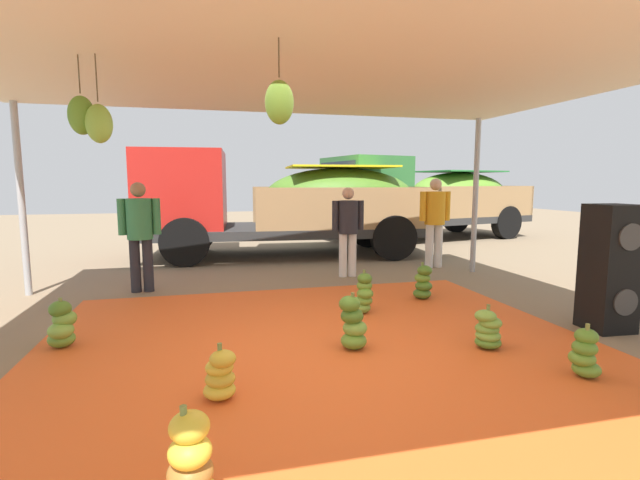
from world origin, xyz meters
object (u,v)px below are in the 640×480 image
at_px(banana_bunch_2, 62,326).
at_px(banana_bunch_4, 220,375).
at_px(worker_1, 435,216).
at_px(worker_2, 140,229).
at_px(banana_bunch_8, 191,465).
at_px(banana_bunch_3, 353,324).
at_px(banana_bunch_0, 423,283).
at_px(banana_bunch_5, 585,354).
at_px(speaker_stack, 610,268).
at_px(cargo_truck_far, 425,197).
at_px(banana_bunch_7, 364,294).
at_px(worker_0, 348,225).
at_px(cargo_truck_main, 283,201).
at_px(banana_bunch_6, 488,330).

distance_m(banana_bunch_2, banana_bunch_4, 2.18).
distance_m(worker_1, worker_2, 5.49).
bearing_deg(banana_bunch_8, banana_bunch_3, 52.78).
xyz_separation_m(banana_bunch_0, worker_2, (-4.06, 1.48, 0.76)).
relative_size(banana_bunch_5, banana_bunch_8, 0.84).
xyz_separation_m(banana_bunch_4, speaker_stack, (4.40, 0.68, 0.54)).
height_order(cargo_truck_far, worker_2, cargo_truck_far).
bearing_deg(banana_bunch_0, banana_bunch_5, -87.30).
bearing_deg(banana_bunch_2, banana_bunch_7, 7.29).
distance_m(banana_bunch_3, banana_bunch_4, 1.57).
height_order(worker_1, speaker_stack, worker_1).
relative_size(cargo_truck_far, worker_1, 3.72).
relative_size(banana_bunch_8, worker_0, 0.35).
bearing_deg(cargo_truck_main, banana_bunch_0, -73.45).
distance_m(cargo_truck_main, speaker_stack, 6.89).
distance_m(banana_bunch_4, banana_bunch_5, 3.13).
xyz_separation_m(banana_bunch_8, worker_2, (-0.90, 5.17, 0.74)).
relative_size(banana_bunch_3, worker_0, 0.36).
distance_m(banana_bunch_4, worker_2, 4.17).
distance_m(banana_bunch_0, banana_bunch_4, 3.86).
bearing_deg(cargo_truck_main, banana_bunch_4, -103.23).
bearing_deg(cargo_truck_main, worker_1, -39.24).
bearing_deg(worker_1, banana_bunch_3, -127.16).
xyz_separation_m(cargo_truck_far, worker_2, (-7.40, -5.12, -0.27)).
height_order(banana_bunch_5, cargo_truck_main, cargo_truck_main).
xyz_separation_m(banana_bunch_8, cargo_truck_main, (1.82, 8.19, 1.01)).
distance_m(banana_bunch_2, cargo_truck_main, 6.39).
bearing_deg(worker_2, banana_bunch_7, -33.67).
height_order(banana_bunch_3, banana_bunch_7, banana_bunch_3).
height_order(banana_bunch_0, worker_1, worker_1).
distance_m(cargo_truck_far, worker_2, 9.01).
height_order(banana_bunch_3, worker_1, worker_1).
height_order(banana_bunch_4, cargo_truck_far, cargo_truck_far).
distance_m(banana_bunch_3, banana_bunch_5, 2.10).
xyz_separation_m(banana_bunch_5, worker_1, (1.24, 5.10, 0.83)).
height_order(banana_bunch_3, worker_0, worker_0).
relative_size(banana_bunch_6, cargo_truck_main, 0.07).
height_order(banana_bunch_6, cargo_truck_main, cargo_truck_main).
height_order(banana_bunch_8, cargo_truck_far, cargo_truck_far).
height_order(banana_bunch_2, cargo_truck_main, cargo_truck_main).
height_order(banana_bunch_2, banana_bunch_6, banana_bunch_2).
xyz_separation_m(cargo_truck_main, worker_0, (0.76, -2.67, -0.33)).
xyz_separation_m(banana_bunch_8, speaker_stack, (4.59, 1.91, 0.47)).
bearing_deg(banana_bunch_0, cargo_truck_main, 106.55).
bearing_deg(banana_bunch_5, cargo_truck_far, 71.17).
relative_size(banana_bunch_4, banana_bunch_6, 0.98).
bearing_deg(banana_bunch_0, cargo_truck_far, 63.14).
relative_size(banana_bunch_8, speaker_stack, 0.39).
relative_size(banana_bunch_6, banana_bunch_7, 0.79).
bearing_deg(worker_0, banana_bunch_8, -114.98).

